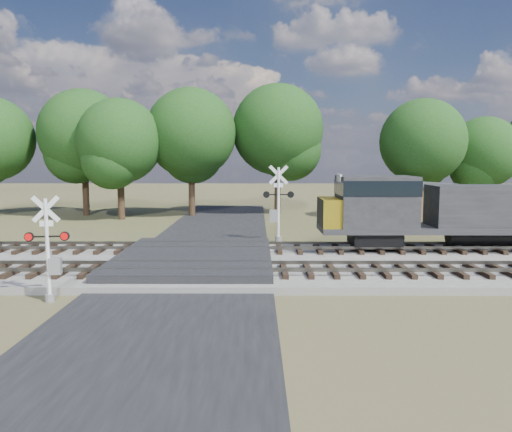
{
  "coord_description": "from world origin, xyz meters",
  "views": [
    {
      "loc": [
        2.89,
        -22.18,
        4.94
      ],
      "look_at": [
        2.83,
        2.0,
        2.18
      ],
      "focal_mm": 35.0,
      "sensor_mm": 36.0,
      "label": 1
    }
  ],
  "objects": [
    {
      "name": "track_far",
      "position": [
        3.12,
        3.0,
        0.41
      ],
      "size": [
        140.0,
        2.6,
        0.33
      ],
      "color": "black",
      "rests_on": "ballast_bed"
    },
    {
      "name": "crossing_panel",
      "position": [
        0.0,
        0.5,
        0.32
      ],
      "size": [
        7.0,
        9.0,
        0.62
      ],
      "primitive_type": "cube",
      "color": "#262628",
      "rests_on": "ground"
    },
    {
      "name": "crossing_signal_far",
      "position": [
        4.06,
        7.46,
        1.91
      ],
      "size": [
        1.85,
        0.4,
        4.6
      ],
      "rotation": [
        0.0,
        0.0,
        3.12
      ],
      "color": "silver",
      "rests_on": "ground"
    },
    {
      "name": "crossing_signal_near",
      "position": [
        -4.26,
        -5.27,
        1.55
      ],
      "size": [
        1.49,
        0.36,
        3.72
      ],
      "rotation": [
        0.0,
        0.0,
        0.14
      ],
      "color": "silver",
      "rests_on": "ground"
    },
    {
      "name": "treeline",
      "position": [
        6.87,
        21.12,
        6.83
      ],
      "size": [
        83.68,
        12.1,
        11.64
      ],
      "color": "black",
      "rests_on": "ground"
    },
    {
      "name": "ballast_bed",
      "position": [
        10.0,
        0.5,
        0.15
      ],
      "size": [
        140.0,
        10.0,
        0.3
      ],
      "primitive_type": "cube",
      "color": "gray",
      "rests_on": "ground"
    },
    {
      "name": "ground",
      "position": [
        0.0,
        0.0,
        0.0
      ],
      "size": [
        160.0,
        160.0,
        0.0
      ],
      "primitive_type": "plane",
      "color": "#414625",
      "rests_on": "ground"
    },
    {
      "name": "track_near",
      "position": [
        3.12,
        -2.0,
        0.41
      ],
      "size": [
        140.0,
        2.6,
        0.33
      ],
      "color": "black",
      "rests_on": "ballast_bed"
    },
    {
      "name": "road",
      "position": [
        0.0,
        0.0,
        0.04
      ],
      "size": [
        7.0,
        60.0,
        0.08
      ],
      "primitive_type": "cube",
      "color": "black",
      "rests_on": "ground"
    },
    {
      "name": "equipment_shed",
      "position": [
        13.33,
        12.86,
        1.67
      ],
      "size": [
        6.42,
        6.42,
        3.3
      ],
      "rotation": [
        0.0,
        0.0,
        0.43
      ],
      "color": "#4A3120",
      "rests_on": "ground"
    }
  ]
}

